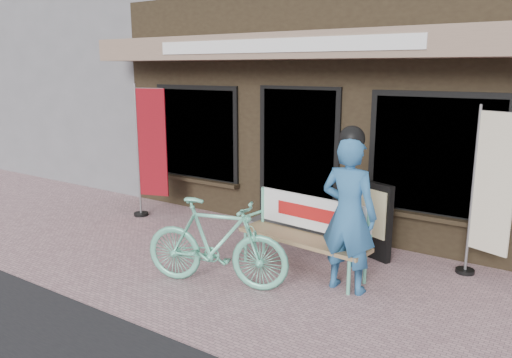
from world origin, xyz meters
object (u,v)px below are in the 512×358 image
Objects in this scene: nobori_red at (150,150)px; nobori_cream at (490,192)px; person at (349,212)px; bench at (307,228)px; menu_stand at (375,220)px; bicycle at (216,243)px.

nobori_red is 1.08× the size of nobori_cream.
nobori_cream is at bearing -14.19° from nobori_red.
person is at bearing -29.98° from nobori_red.
person reaches higher than bench.
person is 1.83× the size of menu_stand.
person is 3.97m from nobori_red.
bench is 2.15m from nobori_cream.
bicycle is 0.83× the size of nobori_cream.
nobori_cream is (2.51, 1.90, 0.55)m from bicycle.
person is 0.91× the size of nobori_cream.
menu_stand is at bearing -13.94° from nobori_red.
bench is 1.01× the size of bicycle.
bench is 1.17m from bicycle.
menu_stand is at bearing -50.01° from bicycle.
nobori_red is at bearing 42.45° from bicycle.
nobori_red reaches higher than bench.
bicycle is (-1.29, -0.73, -0.40)m from person.
bench is 0.78m from person.
nobori_cream is at bearing -69.66° from bicycle.
menu_stand is (3.78, 0.28, -0.62)m from nobori_red.
nobori_cream reaches higher than bicycle.
nobori_cream is at bearing 32.33° from bench.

